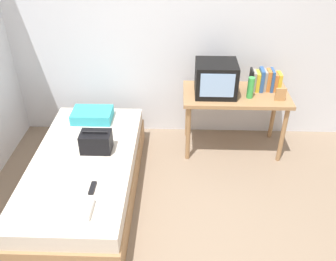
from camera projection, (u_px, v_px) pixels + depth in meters
The scene contains 13 objects.
ground_plane at pixel (176, 254), 3.10m from camera, with size 8.00×8.00×0.00m, color #84705B.
wall_back at pixel (180, 29), 4.05m from camera, with size 5.20×0.10×2.60m, color silver.
bed at pixel (85, 175), 3.64m from camera, with size 1.00×2.00×0.43m.
desk at pixel (235, 100), 4.05m from camera, with size 1.16×0.60×0.73m.
tv at pixel (216, 79), 3.90m from camera, with size 0.44×0.39×0.36m.
water_bottle at pixel (250, 88), 3.85m from camera, with size 0.07×0.07×0.23m, color green.
book_row at pixel (265, 81), 4.01m from camera, with size 0.34×0.17×0.25m.
picture_frame at pixel (280, 95), 3.82m from camera, with size 0.11×0.02×0.14m, color #B27F4C.
pillow at pixel (92, 115), 4.09m from camera, with size 0.44×0.30×0.11m, color #33A8B7.
handbag at pixel (96, 142), 3.58m from camera, with size 0.30×0.20×0.22m.
magazine at pixel (56, 186), 3.18m from camera, with size 0.21×0.29×0.01m, color white.
remote_dark at pixel (92, 188), 3.15m from camera, with size 0.04×0.16×0.02m, color black.
folded_towel at pixel (74, 209), 2.92m from camera, with size 0.28×0.22×0.05m, color white.
Camera 1 is at (0.00, -2.01, 2.58)m, focal length 38.92 mm.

